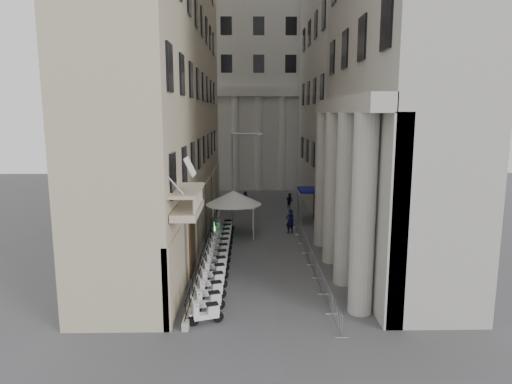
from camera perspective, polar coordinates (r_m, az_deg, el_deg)
The scene contains 35 objects.
ground at distance 18.55m, azimuth 3.65°, elevation -22.58°, with size 120.00×120.00×0.00m, color #4B4B4D.
left_building at distance 38.75m, azimuth -10.77°, elevation 20.17°, with size 5.00×36.00×34.00m, color tan.
far_building at distance 63.82m, azimuth 0.23°, elevation 14.39°, with size 22.00×10.00×30.00m, color #B8B6AD.
iron_fence at distance 35.17m, azimuth -5.79°, elevation -6.63°, with size 0.30×28.00×1.40m, color black, non-canonical shape.
blue_awning at distance 43.13m, azimuth 6.38°, elevation -3.55°, with size 1.60×3.00×3.00m, color navy, non-canonical shape.
flag at distance 23.03m, azimuth -7.77°, elevation -15.83°, with size 1.00×1.40×8.20m, color #9E0C11, non-canonical shape.
scooter_0 at distance 22.80m, azimuth -6.24°, elevation -16.07°, with size 0.56×1.40×1.50m, color silver, non-canonical shape.
scooter_1 at distance 24.09m, azimuth -5.92°, elevation -14.59°, with size 0.56×1.40×1.50m, color silver, non-canonical shape.
scooter_2 at distance 25.39m, azimuth -5.64°, elevation -13.26°, with size 0.56×1.40×1.50m, color silver, non-canonical shape.
scooter_3 at distance 26.71m, azimuth -5.39°, elevation -12.05°, with size 0.56×1.40×1.50m, color silver, non-canonical shape.
scooter_4 at distance 28.04m, azimuth -5.17°, elevation -10.96°, with size 0.56×1.40×1.50m, color silver, non-canonical shape.
scooter_5 at distance 29.38m, azimuth -4.97°, elevation -9.97°, with size 0.56×1.40×1.50m, color silver, non-canonical shape.
scooter_6 at distance 30.73m, azimuth -4.79°, elevation -9.07°, with size 0.56×1.40×1.50m, color silver, non-canonical shape.
scooter_7 at distance 32.08m, azimuth -4.62°, elevation -8.24°, with size 0.56×1.40×1.50m, color silver, non-canonical shape.
scooter_8 at distance 33.44m, azimuth -4.47°, elevation -7.48°, with size 0.56×1.40×1.50m, color silver, non-canonical shape.
scooter_9 at distance 34.81m, azimuth -4.33°, elevation -6.78°, with size 0.56×1.40×1.50m, color silver, non-canonical shape.
scooter_10 at distance 36.18m, azimuth -4.20°, elevation -6.13°, with size 0.56×1.40×1.50m, color silver, non-canonical shape.
scooter_11 at distance 37.56m, azimuth -4.08°, elevation -5.53°, with size 0.56×1.40×1.50m, color silver, non-canonical shape.
scooter_12 at distance 38.94m, azimuth -3.97°, elevation -4.97°, with size 0.56×1.40×1.50m, color silver, non-canonical shape.
barrier_0 at distance 22.80m, azimuth 10.03°, elevation -16.17°, with size 0.60×2.40×1.10m, color #A5A8AD, non-canonical shape.
barrier_1 at distance 25.03m, azimuth 8.92°, elevation -13.68°, with size 0.60×2.40×1.10m, color #A5A8AD, non-canonical shape.
barrier_2 at distance 27.31m, azimuth 8.01°, elevation -11.61°, with size 0.60×2.40×1.10m, color #A5A8AD, non-canonical shape.
barrier_3 at distance 29.63m, azimuth 7.25°, elevation -9.85°, with size 0.60×2.40×1.10m, color #A5A8AD, non-canonical shape.
barrier_4 at distance 31.97m, azimuth 6.61°, elevation -8.35°, with size 0.60×2.40×1.10m, color #A5A8AD, non-canonical shape.
barrier_5 at distance 34.33m, azimuth 6.06°, elevation -7.05°, with size 0.60×2.40×1.10m, color #A5A8AD, non-canonical shape.
barrier_6 at distance 36.71m, azimuth 5.58°, elevation -5.92°, with size 0.60×2.40×1.10m, color #A5A8AD, non-canonical shape.
barrier_7 at distance 39.11m, azimuth 5.16°, elevation -4.92°, with size 0.60×2.40×1.10m, color #A5A8AD, non-canonical shape.
barrier_8 at distance 41.52m, azimuth 4.80°, elevation -4.05°, with size 0.60×2.40×1.10m, color #A5A8AD, non-canonical shape.
barrier_9 at distance 43.94m, azimuth 4.47°, elevation -3.27°, with size 0.60×2.40×1.10m, color #A5A8AD, non-canonical shape.
security_tent at distance 37.32m, azimuth -2.80°, elevation -0.74°, with size 4.56×4.56×3.70m.
street_lamp at distance 38.94m, azimuth -2.47°, elevation 2.46°, with size 2.70×0.44×8.29m.
info_kiosk at distance 35.88m, azimuth -5.51°, elevation -4.76°, with size 0.40×0.90×1.83m.
pedestrian_a at distance 38.32m, azimuth 4.27°, elevation -3.66°, with size 0.74×0.49×2.03m, color black.
pedestrian_b at distance 48.24m, azimuth 4.20°, elevation -1.09°, with size 0.79×0.62×1.63m, color black.
pedestrian_c at distance 48.71m, azimuth -1.35°, elevation -0.92°, with size 0.83×0.54×1.70m, color black.
Camera 1 is at (-1.37, -15.61, 9.94)m, focal length 32.00 mm.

